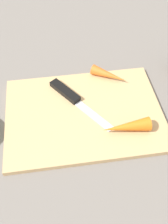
{
  "coord_description": "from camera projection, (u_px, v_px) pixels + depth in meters",
  "views": [
    {
      "loc": [
        0.06,
        0.39,
        0.49
      ],
      "look_at": [
        0.0,
        0.0,
        0.01
      ],
      "focal_mm": 42.84,
      "sensor_mm": 36.0,
      "label": 1
    }
  ],
  "objects": [
    {
      "name": "knife",
      "position": [
        69.0,
        94.0,
        0.64
      ],
      "size": [
        0.13,
        0.17,
        0.01
      ],
      "rotation": [
        0.0,
        0.0,
        2.19
      ],
      "color": "#B7B7BC",
      "rests_on": "cutting_board"
    },
    {
      "name": "cutting_board",
      "position": [
        84.0,
        114.0,
        0.62
      ],
      "size": [
        0.36,
        0.26,
        0.01
      ],
      "primitive_type": "cube",
      "color": "tan",
      "rests_on": "ground_plane"
    },
    {
      "name": "carrot_long",
      "position": [
        126.0,
        127.0,
        0.57
      ],
      "size": [
        0.1,
        0.03,
        0.03
      ],
      "primitive_type": "cone",
      "rotation": [
        0.0,
        1.57,
        0.02
      ],
      "color": "orange",
      "rests_on": "cutting_board"
    },
    {
      "name": "carrot_short",
      "position": [
        109.0,
        75.0,
        0.68
      ],
      "size": [
        0.09,
        0.08,
        0.03
      ],
      "primitive_type": "cone",
      "rotation": [
        0.0,
        1.57,
        2.52
      ],
      "color": "orange",
      "rests_on": "cutting_board"
    },
    {
      "name": "ground_plane",
      "position": [
        84.0,
        115.0,
        0.63
      ],
      "size": [
        1.4,
        1.4,
        0.0
      ],
      "primitive_type": "plane",
      "color": "slate"
    }
  ]
}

